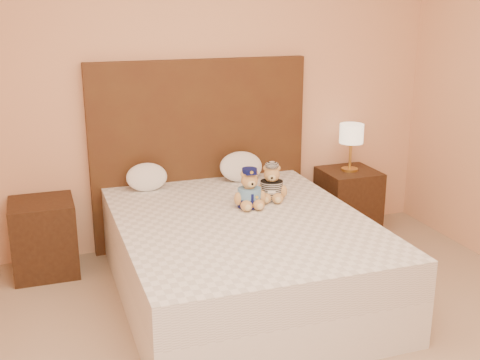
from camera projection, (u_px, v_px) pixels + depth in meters
The scene contains 10 objects.
room_walls at pixel (292, 27), 2.94m from camera, with size 4.04×4.52×2.72m.
bed at pixel (242, 257), 4.05m from camera, with size 1.60×2.00×0.55m.
headboard at pixel (200, 154), 4.83m from camera, with size 1.75×0.08×1.50m, color #492D16.
nightstand_left at pixel (44, 237), 4.38m from camera, with size 0.45×0.45×0.55m, color #372111.
nightstand_right at pixel (348, 201), 5.17m from camera, with size 0.45×0.45×0.55m, color #372111.
lamp at pixel (351, 136), 5.01m from camera, with size 0.20×0.20×0.40m.
teddy_police at pixel (249, 188), 4.16m from camera, with size 0.24×0.23×0.28m, color #B58646, non-canonical shape.
teddy_prisoner at pixel (272, 182), 4.31m from camera, with size 0.24×0.22×0.26m, color #B58646, non-canonical shape.
pillow_left at pixel (147, 176), 4.54m from camera, with size 0.31×0.20×0.22m, color white.
pillow_right at pixel (241, 165), 4.78m from camera, with size 0.35×0.23×0.25m, color white.
Camera 1 is at (-1.24, -2.32, 1.94)m, focal length 45.00 mm.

